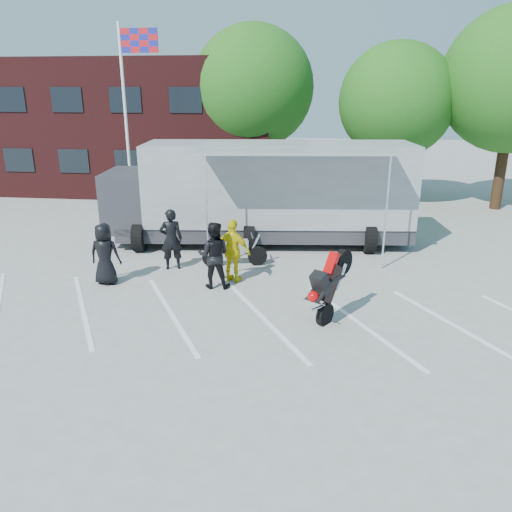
% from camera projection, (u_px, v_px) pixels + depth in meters
% --- Properties ---
extents(ground, '(100.00, 100.00, 0.00)m').
position_uv_depth(ground, '(250.00, 336.00, 11.69)').
color(ground, '#A0A09B').
rests_on(ground, ground).
extents(parking_bay_lines, '(18.09, 13.33, 0.01)m').
position_uv_depth(parking_bay_lines, '(255.00, 317.00, 12.63)').
color(parking_bay_lines, white).
rests_on(parking_bay_lines, ground).
extents(office_building, '(18.00, 8.00, 7.00)m').
position_uv_depth(office_building, '(120.00, 126.00, 28.69)').
color(office_building, '#3F1415').
rests_on(office_building, ground).
extents(flagpole, '(1.61, 0.12, 8.00)m').
position_uv_depth(flagpole, '(130.00, 101.00, 20.23)').
color(flagpole, white).
rests_on(flagpole, ground).
extents(tree_left, '(6.12, 6.12, 8.64)m').
position_uv_depth(tree_left, '(253.00, 88.00, 25.21)').
color(tree_left, '#382314').
rests_on(tree_left, ground).
extents(tree_mid, '(5.44, 5.44, 7.68)m').
position_uv_depth(tree_mid, '(397.00, 101.00, 23.65)').
color(tree_mid, '#382314').
rests_on(tree_mid, ground).
extents(transporter_truck, '(12.11, 6.75, 3.69)m').
position_uv_depth(transporter_truck, '(264.00, 243.00, 18.79)').
color(transporter_truck, '#9C9EA4').
rests_on(transporter_truck, ground).
extents(parked_motorcycle, '(2.27, 1.16, 1.13)m').
position_uv_depth(parked_motorcycle, '(235.00, 266.00, 16.35)').
color(parked_motorcycle, '#B2B2B7').
rests_on(parked_motorcycle, ground).
extents(stunt_bike_rider, '(1.59, 1.82, 1.97)m').
position_uv_depth(stunt_bike_rider, '(338.00, 316.00, 12.73)').
color(stunt_bike_rider, black).
rests_on(stunt_bike_rider, ground).
extents(spectator_leather_a, '(0.90, 0.59, 1.84)m').
position_uv_depth(spectator_leather_a, '(105.00, 254.00, 14.58)').
color(spectator_leather_a, black).
rests_on(spectator_leather_a, ground).
extents(spectator_leather_b, '(0.83, 0.68, 1.97)m').
position_uv_depth(spectator_leather_b, '(171.00, 239.00, 15.79)').
color(spectator_leather_b, black).
rests_on(spectator_leather_b, ground).
extents(spectator_leather_c, '(0.99, 0.79, 1.95)m').
position_uv_depth(spectator_leather_c, '(214.00, 255.00, 14.30)').
color(spectator_leather_c, black).
rests_on(spectator_leather_c, ground).
extents(spectator_hivis, '(1.21, 0.81, 1.90)m').
position_uv_depth(spectator_hivis, '(233.00, 251.00, 14.74)').
color(spectator_hivis, yellow).
rests_on(spectator_hivis, ground).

